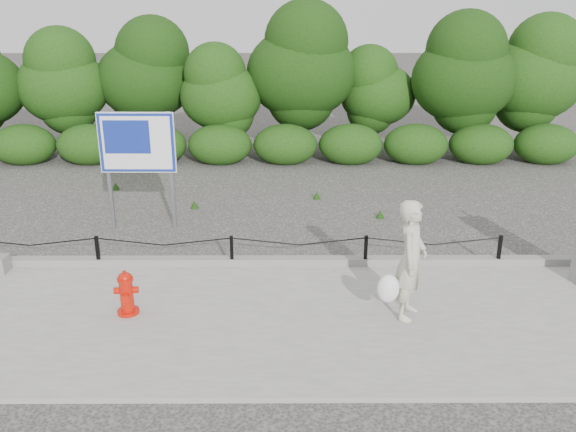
# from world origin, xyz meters

# --- Properties ---
(ground) EXTENTS (90.00, 90.00, 0.00)m
(ground) POSITION_xyz_m (0.00, 0.00, 0.00)
(ground) COLOR #2D2B28
(ground) RESTS_ON ground
(sidewalk) EXTENTS (14.00, 4.00, 0.08)m
(sidewalk) POSITION_xyz_m (0.00, -2.00, 0.04)
(sidewalk) COLOR gray
(sidewalk) RESTS_ON ground
(curb) EXTENTS (14.00, 0.22, 0.14)m
(curb) POSITION_xyz_m (0.00, 0.05, 0.15)
(curb) COLOR slate
(curb) RESTS_ON sidewalk
(chain_barrier) EXTENTS (10.06, 0.06, 0.60)m
(chain_barrier) POSITION_xyz_m (0.00, 0.00, 0.46)
(chain_barrier) COLOR black
(chain_barrier) RESTS_ON sidewalk
(treeline) EXTENTS (20.34, 3.53, 4.65)m
(treeline) POSITION_xyz_m (0.66, 8.94, 2.48)
(treeline) COLOR black
(treeline) RESTS_ON ground
(fire_hydrant) EXTENTS (0.39, 0.41, 0.74)m
(fire_hydrant) POSITION_xyz_m (-1.51, -1.81, 0.43)
(fire_hydrant) COLOR red
(fire_hydrant) RESTS_ON sidewalk
(pedestrian) EXTENTS (0.87, 0.82, 1.93)m
(pedestrian) POSITION_xyz_m (2.91, -1.90, 1.02)
(pedestrian) COLOR #BCBBA1
(pedestrian) RESTS_ON sidewalk
(advertising_sign) EXTENTS (1.62, 0.14, 2.58)m
(advertising_sign) POSITION_xyz_m (-2.14, 2.16, 1.82)
(advertising_sign) COLOR slate
(advertising_sign) RESTS_ON ground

